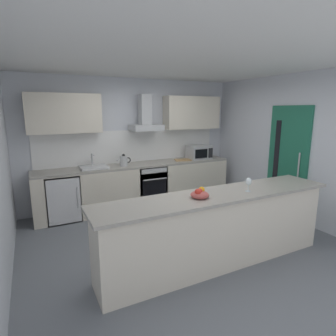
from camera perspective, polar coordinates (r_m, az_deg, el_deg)
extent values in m
cube|color=slate|center=(4.46, 2.07, -14.51)|extent=(5.54, 4.98, 0.02)
cube|color=white|center=(4.04, 2.36, 20.95)|extent=(5.54, 4.98, 0.02)
cube|color=silver|center=(5.91, -7.49, 5.27)|extent=(5.54, 0.12, 2.60)
cube|color=silver|center=(5.56, 23.79, 3.94)|extent=(0.12, 4.98, 2.60)
cube|color=white|center=(5.85, -7.24, 4.52)|extent=(3.86, 0.02, 0.66)
cube|color=beige|center=(5.72, -5.99, -3.79)|extent=(4.00, 0.60, 0.86)
cube|color=#9E998E|center=(5.62, -6.09, 0.63)|extent=(4.00, 0.60, 0.04)
cube|color=beige|center=(3.69, 10.22, -12.59)|extent=(3.13, 0.52, 0.91)
cube|color=#9E998E|center=(3.52, 10.50, -5.51)|extent=(3.23, 0.64, 0.04)
cube|color=beige|center=(5.34, -20.64, 10.49)|extent=(1.28, 0.32, 0.70)
cube|color=beige|center=(6.24, 4.93, 11.29)|extent=(1.28, 0.32, 0.70)
cube|color=#1E664C|center=(5.51, 23.40, 1.01)|extent=(0.04, 0.85, 2.05)
cube|color=black|center=(5.63, 21.47, 2.44)|extent=(0.01, 0.11, 1.31)
cylinder|color=#B7BABC|center=(5.31, 25.35, 0.47)|extent=(0.03, 0.03, 0.45)
cube|color=slate|center=(5.77, -3.95, -3.31)|extent=(0.60, 0.56, 0.80)
cube|color=black|center=(5.53, -2.76, -4.66)|extent=(0.50, 0.02, 0.48)
cube|color=#B7BABC|center=(5.43, -2.81, -0.58)|extent=(0.54, 0.02, 0.09)
cylinder|color=#B7BABC|center=(5.44, -2.65, -2.33)|extent=(0.49, 0.02, 0.02)
cube|color=white|center=(5.39, -20.96, -5.61)|extent=(0.58, 0.56, 0.85)
cube|color=silver|center=(5.11, -20.60, -6.51)|extent=(0.55, 0.02, 0.80)
cylinder|color=#B7BABC|center=(5.10, -18.15, -5.86)|extent=(0.02, 0.02, 0.38)
cube|color=#B7BABC|center=(6.18, 6.40, 3.25)|extent=(0.50, 0.36, 0.30)
cube|color=black|center=(5.99, 6.91, 2.96)|extent=(0.30, 0.02, 0.19)
cube|color=black|center=(6.13, 8.79, 3.11)|extent=(0.10, 0.01, 0.21)
cube|color=silver|center=(5.35, -15.05, 0.16)|extent=(0.50, 0.40, 0.04)
cylinder|color=#B7BABC|center=(5.45, -15.40, 1.52)|extent=(0.03, 0.03, 0.26)
cylinder|color=#B7BABC|center=(5.35, -15.29, 2.64)|extent=(0.03, 0.16, 0.03)
cylinder|color=#B7BABC|center=(5.44, -9.13, 1.45)|extent=(0.15, 0.15, 0.20)
sphere|color=black|center=(5.42, -9.17, 2.61)|extent=(0.06, 0.06, 0.06)
cone|color=#B7BABC|center=(5.40, -10.15, 1.77)|extent=(0.09, 0.04, 0.07)
torus|color=black|center=(5.46, -8.23, 1.63)|extent=(0.11, 0.02, 0.11)
cube|color=#B7BABC|center=(5.67, -4.52, 8.31)|extent=(0.62, 0.45, 0.12)
cube|color=#B7BABC|center=(5.71, -4.77, 11.94)|extent=(0.22, 0.22, 0.60)
cylinder|color=silver|center=(3.69, 16.17, -4.60)|extent=(0.07, 0.07, 0.01)
cylinder|color=silver|center=(3.68, 16.21, -3.88)|extent=(0.01, 0.01, 0.09)
ellipsoid|color=silver|center=(3.66, 16.28, -2.68)|extent=(0.08, 0.08, 0.10)
ellipsoid|color=#B24C47|center=(3.30, 6.56, -5.54)|extent=(0.22, 0.22, 0.09)
sphere|color=red|center=(3.25, 6.18, -4.92)|extent=(0.08, 0.08, 0.08)
sphere|color=orange|center=(3.34, 6.94, -4.49)|extent=(0.08, 0.08, 0.08)
sphere|color=red|center=(3.29, 6.58, -4.77)|extent=(0.07, 0.07, 0.07)
cube|color=tan|center=(5.99, 3.07, 1.68)|extent=(0.39, 0.30, 0.02)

